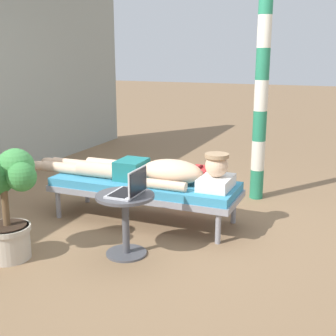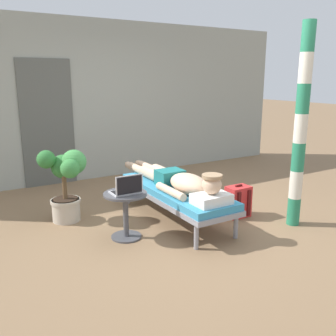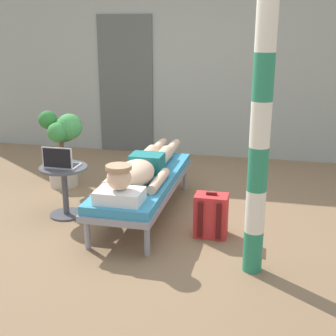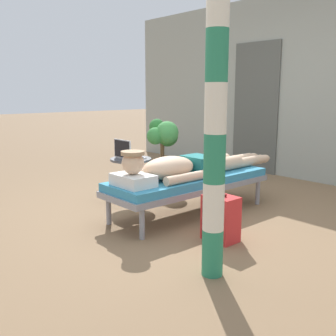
# 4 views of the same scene
# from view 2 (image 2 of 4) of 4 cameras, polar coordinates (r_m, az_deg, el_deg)

# --- Properties ---
(ground_plane) EXTENTS (40.00, 40.00, 0.00)m
(ground_plane) POSITION_cam_2_polar(r_m,az_deg,el_deg) (4.69, 1.45, -8.20)
(ground_plane) COLOR #846647
(house_wall_back) EXTENTS (7.60, 0.20, 2.70)m
(house_wall_back) POSITION_cam_2_polar(r_m,az_deg,el_deg) (6.71, -10.34, 10.11)
(house_wall_back) COLOR #999E93
(house_wall_back) RESTS_ON ground
(house_door_panel) EXTENTS (0.84, 0.03, 2.04)m
(house_door_panel) POSITION_cam_2_polar(r_m,az_deg,el_deg) (6.36, -17.97, 6.49)
(house_door_panel) COLOR #545651
(house_door_panel) RESTS_ON ground
(lounge_chair) EXTENTS (0.64, 1.88, 0.42)m
(lounge_chair) POSITION_cam_2_polar(r_m,az_deg,el_deg) (4.66, 1.16, -3.81)
(lounge_chair) COLOR gray
(lounge_chair) RESTS_ON ground
(person_reclining) EXTENTS (0.53, 2.17, 0.33)m
(person_reclining) POSITION_cam_2_polar(r_m,az_deg,el_deg) (4.56, 1.59, -1.94)
(person_reclining) COLOR white
(person_reclining) RESTS_ON lounge_chair
(side_table) EXTENTS (0.48, 0.48, 0.52)m
(side_table) POSITION_cam_2_polar(r_m,az_deg,el_deg) (4.15, -6.52, -6.01)
(side_table) COLOR #4C4C51
(side_table) RESTS_ON ground
(laptop) EXTENTS (0.31, 0.24, 0.23)m
(laptop) POSITION_cam_2_polar(r_m,az_deg,el_deg) (4.03, -6.31, -3.21)
(laptop) COLOR silver
(laptop) RESTS_ON side_table
(backpack) EXTENTS (0.30, 0.26, 0.42)m
(backpack) POSITION_cam_2_polar(r_m,az_deg,el_deg) (4.88, 10.64, -5.09)
(backpack) COLOR red
(backpack) RESTS_ON ground
(potted_plant) EXTENTS (0.57, 0.50, 0.91)m
(potted_plant) POSITION_cam_2_polar(r_m,az_deg,el_deg) (4.73, -15.39, -1.68)
(potted_plant) COLOR #BFB29E
(potted_plant) RESTS_ON ground
(porch_post) EXTENTS (0.15, 0.15, 2.36)m
(porch_post) POSITION_cam_2_polar(r_m,az_deg,el_deg) (4.57, 19.65, 5.74)
(porch_post) COLOR #267F59
(porch_post) RESTS_ON ground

